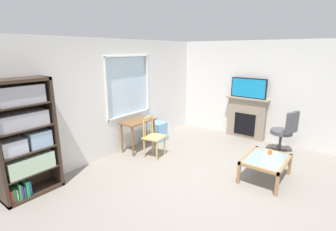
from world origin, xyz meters
The scene contains 12 objects.
ground centered at (0.00, 0.00, -0.01)m, with size 6.46×5.58×0.02m, color gray.
wall_back_with_window centered at (-0.03, 2.29, 1.25)m, with size 5.46×0.15×2.55m.
wall_right centered at (2.79, 0.00, 1.27)m, with size 0.12×4.78×2.55m, color silver.
bookshelf centered at (-2.16, 2.05, 0.98)m, with size 0.90×0.38×1.90m.
desk_under_window centered at (0.26, 1.94, 0.59)m, with size 0.82×0.45×0.72m.
wooden_chair centered at (0.19, 1.42, 0.46)m, with size 0.48×0.46×0.90m.
plastic_drawer_unit centered at (1.02, 1.99, 0.24)m, with size 0.35×0.40×0.48m, color #72ADDB.
fireplace centered at (2.63, 0.24, 0.55)m, with size 0.26×1.10×1.10m.
tv centered at (2.61, 0.24, 1.35)m, with size 0.06×0.91×0.51m.
office_chair centered at (2.15, -0.84, 0.55)m, with size 0.58×0.61×1.00m.
coffee_table centered at (0.67, -0.88, 0.36)m, with size 0.95×0.70×0.41m.
sippy_cup centered at (0.89, -0.87, 0.46)m, with size 0.07×0.07×0.09m, color orange.
Camera 1 is at (-3.68, -1.96, 2.32)m, focal length 26.38 mm.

